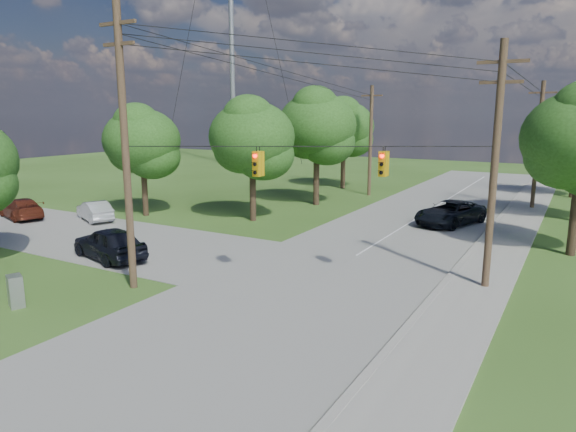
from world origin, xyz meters
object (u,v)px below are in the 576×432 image
Objects in this scene: pole_ne at (495,164)px; pole_north_e at (538,145)px; car_cross_silver at (95,211)px; control_cabinet at (16,291)px; car_cross_dark at (109,243)px; car_main_north at (450,213)px; car_cross_far at (21,208)px; pole_sw at (125,146)px; pole_north_w at (371,140)px.

pole_ne is 22.00m from pole_north_e.
car_cross_silver is 3.30× the size of control_cabinet.
car_cross_dark is at bearing -164.24° from pole_ne.
car_cross_silver is 0.73× the size of car_main_north.
pole_ne reaches higher than car_main_north.
pole_ne is 2.46× the size of car_cross_silver.
car_cross_far is at bearing -92.40° from car_cross_dark.
car_cross_far is at bearing -144.42° from pole_north_e.
pole_sw is at bearing 74.06° from car_cross_dark.
pole_north_e is 13.90m from pole_north_w.
pole_north_e is at bearing 90.00° from pole_ne.
pole_sw reaches higher than pole_ne.
car_main_north reaches higher than control_cabinet.
pole_sw is 32.55m from pole_north_e.
pole_north_w reaches higher than car_cross_dark.
pole_ne is at bearing -90.00° from pole_north_e.
car_main_north reaches higher than car_cross_far.
pole_ne is 20.17m from control_cabinet.
pole_sw is at bearing 86.73° from car_cross_far.
car_cross_silver is (-12.75, -20.70, -4.40)m from pole_north_w.
pole_north_w is at bearing 122.29° from pole_ne.
control_cabinet is (2.11, -6.54, -0.25)m from car_cross_dark.
control_cabinet is at bearing 73.24° from car_cross_far.
control_cabinet is (-2.29, -3.98, -5.58)m from pole_sw.
car_cross_silver is (-26.65, -20.70, -4.40)m from pole_north_e.
pole_north_w is 14.09m from car_main_north.
car_cross_far is at bearing -44.34° from car_cross_silver.
control_cabinet is (-15.79, -33.58, -4.48)m from pole_north_e.
car_cross_dark is 1.19× the size of car_cross_silver.
car_cross_dark is 6.87m from control_cabinet.
pole_sw is 16.80m from car_cross_silver.
pole_sw reaches higher than pole_north_e.
car_cross_far is at bearing -128.30° from pole_north_w.
car_cross_far is (-18.45, 6.75, -5.46)m from pole_sw.
pole_north_e is 37.38m from control_cabinet.
pole_sw is 1.20× the size of pole_north_w.
car_cross_dark reaches higher than car_main_north.
car_cross_far is (-5.30, -2.15, 0.03)m from car_cross_silver.
pole_sw is 9.29× the size of control_cabinet.
pole_sw is 2.05× the size of car_main_north.
pole_ne is 1.05× the size of pole_north_e.
pole_ne is (13.50, 7.60, -0.76)m from pole_sw.
car_cross_far reaches higher than car_cross_silver.
car_cross_dark is 22.21m from car_main_north.
pole_ne is at bearing -52.33° from car_main_north.
pole_north_e is 1.00× the size of pole_north_w.
car_cross_far reaches higher than control_cabinet.
pole_north_e is 11.25m from car_main_north.
control_cabinet is at bearing -115.17° from pole_north_e.
pole_sw reaches higher than car_cross_far.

